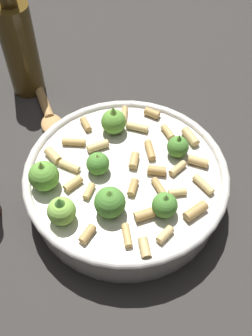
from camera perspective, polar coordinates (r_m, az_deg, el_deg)
name	(u,v)px	position (r m, az deg, el deg)	size (l,w,h in m)	color
ground_plane	(126,195)	(0.58, 0.00, -3.94)	(2.40, 2.40, 0.00)	#2D2B28
cooking_pan	(125,182)	(0.55, -0.18, -1.95)	(0.28, 0.28, 0.10)	beige
olive_oil_bottle	(20,47)	(0.70, -14.94, 16.34)	(0.06, 0.06, 0.21)	#4C3814
wooden_spoon	(39,90)	(0.73, -12.27, 10.80)	(0.26, 0.04, 0.02)	#B2844C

